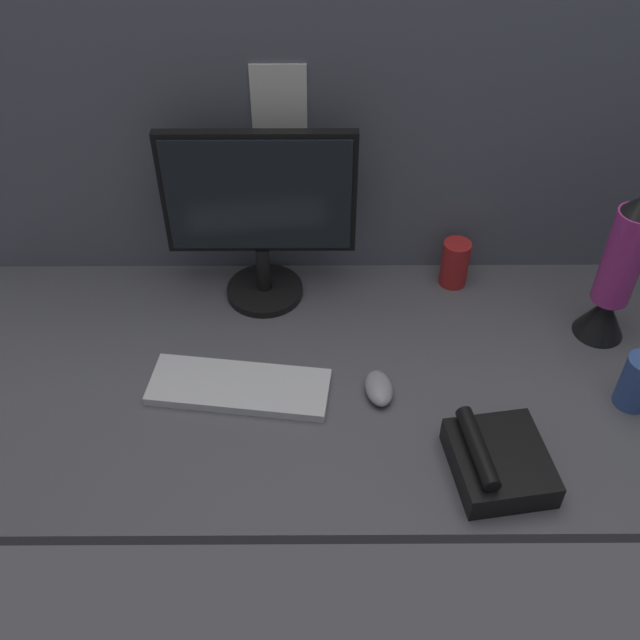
{
  "coord_description": "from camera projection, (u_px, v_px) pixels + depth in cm",
  "views": [
    {
      "loc": [
        -7.87,
        -108.18,
        114.56
      ],
      "look_at": [
        -8.12,
        0.0,
        14.0
      ],
      "focal_mm": 41.3,
      "sensor_mm": 36.0,
      "label": 1
    }
  ],
  "objects": [
    {
      "name": "lava_lamp",
      "position": [
        615.0,
        280.0,
        1.55
      ],
      "size": [
        11.1,
        11.1,
        36.33
      ],
      "color": "black",
      "rests_on": "ground_plane"
    },
    {
      "name": "monitor",
      "position": [
        260.0,
        210.0,
        1.6
      ],
      "size": [
        41.98,
        18.0,
        42.04
      ],
      "color": "black",
      "rests_on": "ground_plane"
    },
    {
      "name": "cubicle_wall_back",
      "position": [
        353.0,
        115.0,
        1.58
      ],
      "size": [
        180.0,
        5.5,
        78.42
      ],
      "color": "#565B66",
      "rests_on": "ground_plane"
    },
    {
      "name": "mouse",
      "position": [
        379.0,
        388.0,
        1.51
      ],
      "size": [
        6.58,
        10.14,
        3.4
      ],
      "primitive_type": "ellipsoid",
      "rotation": [
        0.0,
        0.0,
        0.11
      ],
      "color": "#99999E",
      "rests_on": "ground_plane"
    },
    {
      "name": "mug_ceramic_blue",
      "position": [
        639.0,
        382.0,
        1.46
      ],
      "size": [
        10.82,
        6.85,
        12.15
      ],
      "color": "#38569E",
      "rests_on": "ground_plane"
    },
    {
      "name": "ground_plane",
      "position": [
        354.0,
        373.0,
        1.58
      ],
      "size": [
        180.0,
        80.0,
        3.0
      ],
      "primitive_type": "cube",
      "color": "#515156"
    },
    {
      "name": "desk_phone",
      "position": [
        497.0,
        461.0,
        1.36
      ],
      "size": [
        19.64,
        21.32,
        8.8
      ],
      "color": "black",
      "rests_on": "ground_plane"
    },
    {
      "name": "mug_red_plastic",
      "position": [
        455.0,
        263.0,
        1.74
      ],
      "size": [
        6.56,
        6.56,
        11.64
      ],
      "color": "red",
      "rests_on": "ground_plane"
    },
    {
      "name": "keyboard",
      "position": [
        239.0,
        387.0,
        1.52
      ],
      "size": [
        38.37,
        17.68,
        2.0
      ],
      "primitive_type": "cube",
      "rotation": [
        0.0,
        0.0,
        -0.13
      ],
      "color": "silver",
      "rests_on": "ground_plane"
    }
  ]
}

